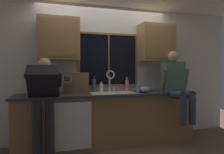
# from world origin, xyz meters

# --- Properties ---
(back_wall) EXTENTS (5.52, 0.12, 2.55)m
(back_wall) POSITION_xyz_m (0.00, 0.06, 1.27)
(back_wall) COLOR silver
(back_wall) RESTS_ON floor
(ceiling_downlight_right) EXTENTS (0.14, 0.14, 0.01)m
(ceiling_downlight_right) POSITION_xyz_m (0.94, -0.60, 2.54)
(ceiling_downlight_right) COLOR #FFEAB2
(window_glass) EXTENTS (1.10, 0.02, 0.95)m
(window_glass) POSITION_xyz_m (0.08, -0.01, 1.52)
(window_glass) COLOR black
(window_frame_top) EXTENTS (1.17, 0.02, 0.04)m
(window_frame_top) POSITION_xyz_m (0.08, -0.02, 2.02)
(window_frame_top) COLOR brown
(window_frame_bottom) EXTENTS (1.17, 0.02, 0.04)m
(window_frame_bottom) POSITION_xyz_m (0.08, -0.02, 1.03)
(window_frame_bottom) COLOR brown
(window_frame_left) EXTENTS (0.03, 0.02, 0.95)m
(window_frame_left) POSITION_xyz_m (-0.49, -0.02, 1.52)
(window_frame_left) COLOR brown
(window_frame_right) EXTENTS (0.03, 0.02, 0.95)m
(window_frame_right) POSITION_xyz_m (0.64, -0.02, 1.52)
(window_frame_right) COLOR brown
(window_mullion_center) EXTENTS (0.02, 0.02, 0.95)m
(window_mullion_center) POSITION_xyz_m (0.08, -0.02, 1.52)
(window_mullion_center) COLOR brown
(lower_cabinet_run) EXTENTS (3.12, 0.58, 0.88)m
(lower_cabinet_run) POSITION_xyz_m (0.00, -0.29, 0.44)
(lower_cabinet_run) COLOR olive
(lower_cabinet_run) RESTS_ON floor
(countertop) EXTENTS (3.18, 0.62, 0.04)m
(countertop) POSITION_xyz_m (0.00, -0.31, 0.90)
(countertop) COLOR #38383D
(countertop) RESTS_ON lower_cabinet_run
(dishwasher_front) EXTENTS (0.60, 0.02, 0.74)m
(dishwasher_front) POSITION_xyz_m (-0.67, -0.61, 0.46)
(dishwasher_front) COLOR white
(upper_cabinet_left) EXTENTS (0.69, 0.36, 0.72)m
(upper_cabinet_left) POSITION_xyz_m (-0.85, -0.17, 1.86)
(upper_cabinet_left) COLOR #A87A47
(upper_cabinet_right) EXTENTS (0.69, 0.36, 0.72)m
(upper_cabinet_right) POSITION_xyz_m (1.00, -0.17, 1.86)
(upper_cabinet_right) COLOR #A87A47
(sink) EXTENTS (0.80, 0.46, 0.21)m
(sink) POSITION_xyz_m (0.08, -0.30, 0.82)
(sink) COLOR white
(sink) RESTS_ON lower_cabinet_run
(faucet) EXTENTS (0.18, 0.09, 0.40)m
(faucet) POSITION_xyz_m (0.08, -0.12, 1.17)
(faucet) COLOR silver
(faucet) RESTS_ON countertop
(person_standing) EXTENTS (0.53, 0.71, 1.52)m
(person_standing) POSITION_xyz_m (-1.08, -0.59, 0.95)
(person_standing) COLOR #262628
(person_standing) RESTS_ON floor
(person_sitting_on_counter) EXTENTS (0.54, 0.60, 1.26)m
(person_sitting_on_counter) POSITION_xyz_m (1.19, -0.57, 1.10)
(person_sitting_on_counter) COLOR #384260
(person_sitting_on_counter) RESTS_ON countertop
(knife_block) EXTENTS (0.12, 0.18, 0.32)m
(knife_block) POSITION_xyz_m (-0.72, -0.19, 1.03)
(knife_block) COLOR olive
(knife_block) RESTS_ON countertop
(cutting_board) EXTENTS (0.30, 0.10, 0.36)m
(cutting_board) POSITION_xyz_m (-0.48, -0.09, 1.10)
(cutting_board) COLOR #997047
(cutting_board) RESTS_ON countertop
(mixing_bowl) EXTENTS (0.23, 0.23, 0.12)m
(mixing_bowl) POSITION_xyz_m (0.65, -0.36, 0.97)
(mixing_bowl) COLOR #8C99A8
(mixing_bowl) RESTS_ON countertop
(soap_dispenser) EXTENTS (0.06, 0.07, 0.18)m
(soap_dispenser) POSITION_xyz_m (0.52, -0.40, 0.99)
(soap_dispenser) COLOR #668CCC
(soap_dispenser) RESTS_ON countertop
(bottle_green_glass) EXTENTS (0.07, 0.07, 0.20)m
(bottle_green_glass) POSITION_xyz_m (-0.10, -0.11, 1.00)
(bottle_green_glass) COLOR silver
(bottle_green_glass) RESTS_ON countertop
(bottle_tall_clear) EXTENTS (0.07, 0.07, 0.28)m
(bottle_tall_clear) POSITION_xyz_m (0.40, -0.13, 1.04)
(bottle_tall_clear) COLOR pink
(bottle_tall_clear) RESTS_ON countertop
(bottle_amber_small) EXTENTS (0.07, 0.07, 0.31)m
(bottle_amber_small) POSITION_xyz_m (-0.23, -0.08, 1.05)
(bottle_amber_small) COLOR #334C8C
(bottle_amber_small) RESTS_ON countertop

